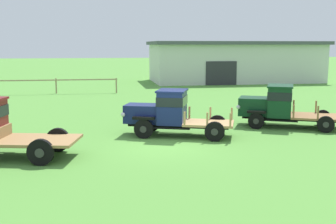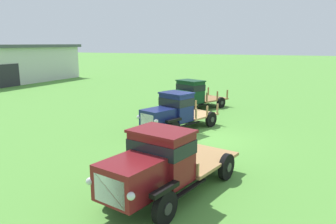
# 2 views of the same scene
# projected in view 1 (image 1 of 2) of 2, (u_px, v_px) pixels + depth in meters

# --- Properties ---
(ground_plane) EXTENTS (240.00, 240.00, 0.00)m
(ground_plane) POSITION_uv_depth(u_px,v_px,m) (164.00, 146.00, 16.82)
(ground_plane) COLOR #518E38
(farm_shed) EXTENTS (18.59, 9.05, 4.41)m
(farm_shed) POSITION_uv_depth(u_px,v_px,m) (234.00, 61.00, 46.71)
(farm_shed) COLOR silver
(farm_shed) RESTS_ON ground
(paddock_fence) EXTENTS (14.82, 0.66, 1.27)m
(paddock_fence) POSITION_uv_depth(u_px,v_px,m) (26.00, 83.00, 34.38)
(paddock_fence) COLOR #997F60
(paddock_fence) RESTS_ON ground
(vintage_truck_second_in_line) EXTENTS (5.09, 3.10, 2.05)m
(vintage_truck_second_in_line) POSITION_uv_depth(u_px,v_px,m) (168.00, 112.00, 18.66)
(vintage_truck_second_in_line) COLOR black
(vintage_truck_second_in_line) RESTS_ON ground
(vintage_truck_midrow_center) EXTENTS (5.25, 3.78, 2.06)m
(vintage_truck_midrow_center) POSITION_uv_depth(u_px,v_px,m) (277.00, 105.00, 20.79)
(vintage_truck_midrow_center) COLOR black
(vintage_truck_midrow_center) RESTS_ON ground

